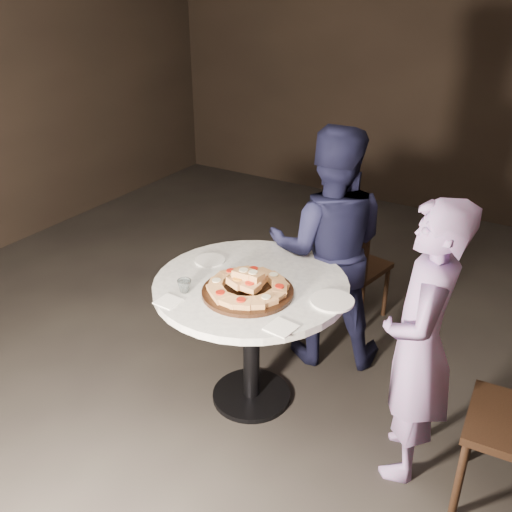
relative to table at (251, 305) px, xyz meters
The scene contains 12 objects.
floor 0.64m from the table, 66.49° to the right, with size 7.00×7.00×0.00m, color black.
table is the anchor object (origin of this frame).
serving_board 0.19m from the table, 65.99° to the right, with size 0.46×0.46×0.02m, color black.
focaccia_pile 0.23m from the table, 65.90° to the right, with size 0.41×0.41×0.11m.
plate_left 0.36m from the table, 165.90° to the left, with size 0.17×0.17×0.01m, color white.
plate_right 0.47m from the table, ahead, with size 0.22×0.22×0.01m, color white.
water_glass 0.39m from the table, 131.63° to the right, with size 0.07×0.07×0.07m, color silver.
napkin_near 0.47m from the table, 122.00° to the right, with size 0.11×0.11×0.01m, color white.
napkin_far 0.47m from the table, 40.35° to the right, with size 0.13×0.13×0.01m, color white.
chair_far 1.06m from the table, 82.34° to the left, with size 0.44×0.46×0.81m.
diner_navy 0.65m from the table, 76.02° to the left, with size 0.72×0.56×1.49m, color black.
diner_teal 0.91m from the table, ahead, with size 0.52×0.34×1.42m, color #866EAA.
Camera 1 is at (1.34, -2.10, 2.23)m, focal length 40.00 mm.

